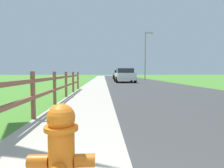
{
  "coord_description": "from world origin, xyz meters",
  "views": [
    {
      "loc": [
        -0.34,
        -0.06,
        1.11
      ],
      "look_at": [
        0.16,
        11.2,
        0.45
      ],
      "focal_mm": 32.05,
      "sensor_mm": 36.0,
      "label": 1
    }
  ],
  "objects_px": {
    "street_lamp": "(146,52)",
    "fire_hydrant": "(61,157)",
    "parked_suv_white": "(125,75)",
    "parked_car_red": "(120,75)"
  },
  "relations": [
    {
      "from": "street_lamp",
      "to": "fire_hydrant",
      "type": "bearing_deg",
      "value": -103.5
    },
    {
      "from": "fire_hydrant",
      "to": "parked_suv_white",
      "type": "bearing_deg",
      "value": 82.46
    },
    {
      "from": "street_lamp",
      "to": "parked_suv_white",
      "type": "bearing_deg",
      "value": -121.16
    },
    {
      "from": "parked_suv_white",
      "to": "street_lamp",
      "type": "xyz_separation_m",
      "value": [
        3.66,
        6.04,
        3.21
      ]
    },
    {
      "from": "fire_hydrant",
      "to": "parked_car_red",
      "type": "relative_size",
      "value": 0.2
    },
    {
      "from": "parked_suv_white",
      "to": "street_lamp",
      "type": "height_order",
      "value": "street_lamp"
    },
    {
      "from": "parked_car_red",
      "to": "street_lamp",
      "type": "distance_m",
      "value": 5.87
    },
    {
      "from": "parked_suv_white",
      "to": "parked_car_red",
      "type": "relative_size",
      "value": 0.98
    },
    {
      "from": "fire_hydrant",
      "to": "street_lamp",
      "type": "height_order",
      "value": "street_lamp"
    },
    {
      "from": "fire_hydrant",
      "to": "street_lamp",
      "type": "distance_m",
      "value": 27.48
    }
  ]
}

